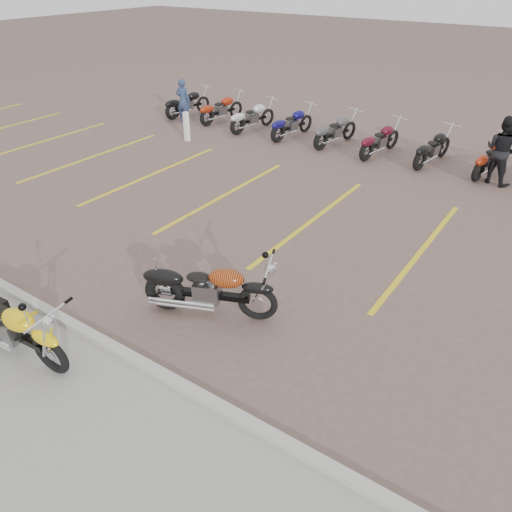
{
  "coord_description": "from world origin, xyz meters",
  "views": [
    {
      "loc": [
        5.07,
        -5.8,
        5.5
      ],
      "look_at": [
        0.55,
        0.77,
        0.75
      ],
      "focal_mm": 35.0,
      "sensor_mm": 36.0,
      "label": 1
    }
  ],
  "objects_px": {
    "flame_cruiser": "(207,291)",
    "person_b": "(502,150)",
    "yellow_cruiser": "(12,327)",
    "person_a": "(183,101)",
    "bollard": "(187,126)"
  },
  "relations": [
    {
      "from": "person_b",
      "to": "flame_cruiser",
      "type": "bearing_deg",
      "value": 93.0
    },
    {
      "from": "person_a",
      "to": "person_b",
      "type": "xyz_separation_m",
      "value": [
        11.45,
        0.35,
        0.14
      ]
    },
    {
      "from": "flame_cruiser",
      "to": "bollard",
      "type": "xyz_separation_m",
      "value": [
        -6.96,
        7.35,
        0.0
      ]
    },
    {
      "from": "flame_cruiser",
      "to": "person_b",
      "type": "height_order",
      "value": "person_b"
    },
    {
      "from": "yellow_cruiser",
      "to": "flame_cruiser",
      "type": "distance_m",
      "value": 3.17
    },
    {
      "from": "bollard",
      "to": "person_b",
      "type": "bearing_deg",
      "value": 11.95
    },
    {
      "from": "person_a",
      "to": "person_b",
      "type": "height_order",
      "value": "person_b"
    },
    {
      "from": "yellow_cruiser",
      "to": "flame_cruiser",
      "type": "bearing_deg",
      "value": 49.49
    },
    {
      "from": "flame_cruiser",
      "to": "person_b",
      "type": "distance_m",
      "value": 9.85
    },
    {
      "from": "person_a",
      "to": "bollard",
      "type": "relative_size",
      "value": 1.63
    },
    {
      "from": "person_b",
      "to": "yellow_cruiser",
      "type": "bearing_deg",
      "value": 88.11
    },
    {
      "from": "flame_cruiser",
      "to": "bollard",
      "type": "height_order",
      "value": "bollard"
    },
    {
      "from": "flame_cruiser",
      "to": "bollard",
      "type": "bearing_deg",
      "value": 110.28
    },
    {
      "from": "bollard",
      "to": "flame_cruiser",
      "type": "bearing_deg",
      "value": -46.56
    },
    {
      "from": "bollard",
      "to": "person_a",
      "type": "bearing_deg",
      "value": 133.97
    }
  ]
}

